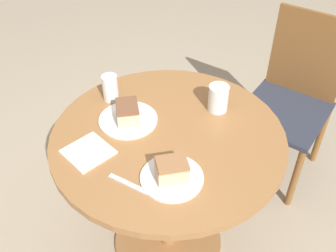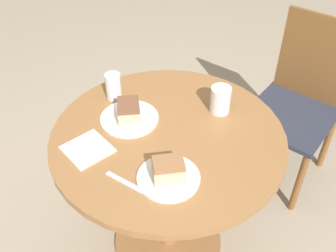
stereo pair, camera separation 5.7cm
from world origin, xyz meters
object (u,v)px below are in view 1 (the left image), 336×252
chair (291,99)px  plate_near (172,178)px  cake_slice_near (172,169)px  glass_water (110,89)px  plate_far (128,120)px  cake_slice_far (128,112)px  glass_lemonade (218,99)px

chair → plate_near: bearing=-94.3°
chair → cake_slice_near: chair is taller
chair → glass_water: chair is taller
plate_near → cake_slice_near: cake_slice_near is taller
plate_far → cake_slice_far: size_ratio=1.67×
cake_slice_far → glass_water: glass_water is taller
chair → glass_lemonade: (-0.04, -0.62, 0.31)m
cake_slice_near → cake_slice_far: (-0.34, 0.10, -0.00)m
plate_far → chair: bearing=75.3°
plate_near → glass_lemonade: size_ratio=1.93×
plate_far → glass_lemonade: size_ratio=2.09×
plate_far → glass_water: bearing=163.7°
glass_water → glass_lemonade: bearing=35.0°
plate_near → cake_slice_near: (-0.00, 0.00, 0.04)m
chair → glass_lemonade: 0.70m
plate_near → plate_far: (-0.34, 0.10, 0.00)m
chair → plate_near: chair is taller
glass_water → chair: bearing=65.3°
cake_slice_near → glass_lemonade: size_ratio=1.17×
plate_near → glass_lemonade: 0.43m
plate_near → glass_water: (-0.50, 0.15, 0.05)m
plate_near → cake_slice_near: 0.04m
chair → cake_slice_near: 1.08m
cake_slice_far → glass_water: 0.17m
plate_far → cake_slice_near: bearing=-16.7°
chair → cake_slice_far: bearing=-114.2°
plate_near → cake_slice_near: size_ratio=1.65×
glass_water → plate_near: bearing=-16.6°
glass_lemonade → glass_water: (-0.37, -0.26, 0.00)m
plate_near → plate_far: size_ratio=0.93×
chair → plate_far: size_ratio=3.84×
glass_lemonade → cake_slice_far: bearing=-124.2°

